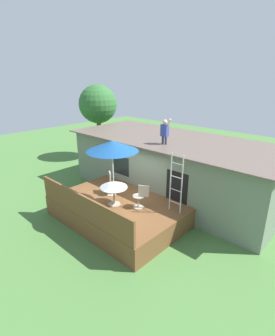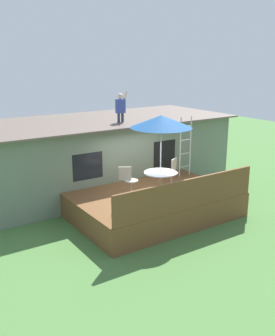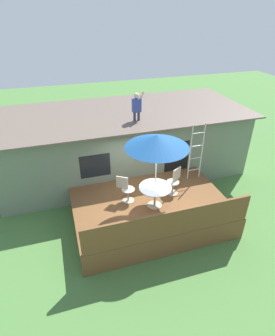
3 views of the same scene
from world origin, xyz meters
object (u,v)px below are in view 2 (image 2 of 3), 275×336
(person_figure, at_px, (121,106))
(patio_chair_right, at_px, (172,173))
(patio_umbrella, at_px, (161,122))
(step_ladder, at_px, (185,147))
(patio_chair_left, at_px, (129,181))
(patio_table, at_px, (160,177))

(person_figure, height_order, patio_chair_right, person_figure)
(patio_umbrella, xyz_separation_m, person_figure, (0.24, 2.76, 0.20))
(step_ladder, relative_size, person_figure, 1.98)
(patio_chair_left, bearing_deg, patio_chair_right, 32.62)
(person_figure, distance_m, patio_chair_left, 3.22)
(patio_chair_left, bearing_deg, patio_umbrella, 0.00)
(patio_table, bearing_deg, patio_chair_left, 146.01)
(patio_umbrella, distance_m, patio_chair_right, 2.15)
(patio_table, relative_size, step_ladder, 0.47)
(patio_chair_right, bearing_deg, person_figure, -103.46)
(patio_table, xyz_separation_m, person_figure, (0.24, 2.76, 1.96))
(step_ladder, height_order, patio_chair_right, step_ladder)
(person_figure, relative_size, patio_chair_right, 1.21)
(patio_chair_left, bearing_deg, patio_table, -0.00)
(step_ladder, distance_m, person_figure, 2.78)
(person_figure, distance_m, patio_chair_right, 3.14)
(person_figure, bearing_deg, patio_chair_left, -115.61)
(patio_table, height_order, patio_chair_left, patio_chair_left)
(patio_chair_left, bearing_deg, person_figure, 98.38)
(step_ladder, xyz_separation_m, patio_chair_right, (-1.11, -0.66, -0.64))
(person_figure, bearing_deg, step_ladder, -41.96)
(step_ladder, bearing_deg, patio_umbrella, -149.75)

